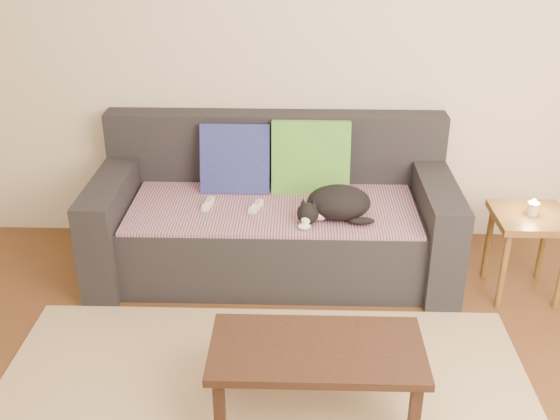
{
  "coord_description": "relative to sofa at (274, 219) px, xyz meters",
  "views": [
    {
      "loc": [
        0.15,
        -1.96,
        2.09
      ],
      "look_at": [
        0.05,
        1.2,
        0.55
      ],
      "focal_mm": 42.0,
      "sensor_mm": 36.0,
      "label": 1
    }
  ],
  "objects": [
    {
      "name": "wii_remote_b",
      "position": [
        -0.1,
        -0.14,
        0.15
      ],
      "size": [
        0.08,
        0.15,
        0.03
      ],
      "primitive_type": "cube",
      "rotation": [
        0.0,
        0.0,
        1.24
      ],
      "color": "white",
      "rests_on": "throw_blanket"
    },
    {
      "name": "cushion_navy",
      "position": [
        -0.24,
        0.17,
        0.32
      ],
      "size": [
        0.42,
        0.22,
        0.43
      ],
      "primitive_type": "cube",
      "rotation": [
        -0.29,
        0.0,
        0.0
      ],
      "color": "#161456",
      "rests_on": "throw_blanket"
    },
    {
      "name": "cushion_green",
      "position": [
        0.22,
        0.17,
        0.32
      ],
      "size": [
        0.47,
        0.2,
        0.48
      ],
      "primitive_type": "cube",
      "rotation": [
        -0.18,
        0.0,
        0.0
      ],
      "color": "#0C4E32",
      "rests_on": "throw_blanket"
    },
    {
      "name": "side_table",
      "position": [
        1.43,
        -0.28,
        0.1
      ],
      "size": [
        0.4,
        0.4,
        0.5
      ],
      "color": "brown",
      "rests_on": "ground"
    },
    {
      "name": "throw_blanket",
      "position": [
        0.0,
        -0.09,
        0.12
      ],
      "size": [
        1.66,
        0.74,
        0.02
      ],
      "primitive_type": "cube",
      "color": "#472C52",
      "rests_on": "sofa"
    },
    {
      "name": "wii_remote_a",
      "position": [
        -0.38,
        -0.11,
        0.15
      ],
      "size": [
        0.06,
        0.15,
        0.03
      ],
      "primitive_type": "cube",
      "rotation": [
        0.0,
        0.0,
        1.42
      ],
      "color": "white",
      "rests_on": "throw_blanket"
    },
    {
      "name": "coffee_table",
      "position": [
        0.23,
        -1.3,
        0.01
      ],
      "size": [
        0.91,
        0.45,
        0.36
      ],
      "color": "black",
      "rests_on": "rug"
    },
    {
      "name": "back_wall",
      "position": [
        0.0,
        0.43,
        0.99
      ],
      "size": [
        4.5,
        0.04,
        2.6
      ],
      "primitive_type": "cube",
      "color": "beige",
      "rests_on": "ground"
    },
    {
      "name": "cat",
      "position": [
        0.36,
        -0.24,
        0.22
      ],
      "size": [
        0.44,
        0.32,
        0.19
      ],
      "rotation": [
        0.0,
        0.0,
        -0.15
      ],
      "color": "black",
      "rests_on": "throw_blanket"
    },
    {
      "name": "candle",
      "position": [
        1.43,
        -0.28,
        0.23
      ],
      "size": [
        0.06,
        0.06,
        0.09
      ],
      "color": "beige",
      "rests_on": "side_table"
    },
    {
      "name": "sofa",
      "position": [
        0.0,
        0.0,
        0.0
      ],
      "size": [
        2.1,
        0.94,
        0.87
      ],
      "color": "#232328",
      "rests_on": "ground"
    }
  ]
}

